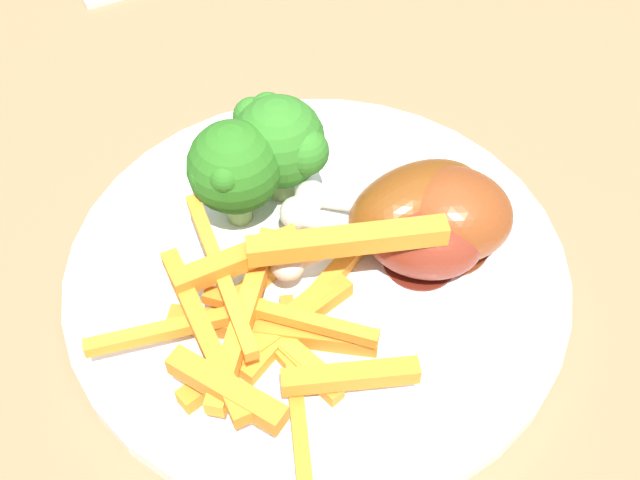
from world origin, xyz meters
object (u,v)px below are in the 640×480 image
chicken_drumstick_extra (410,210)px  broccoli_floret_front (234,167)px  chicken_drumstick_near (412,237)px  chicken_drumstick_far (442,213)px  dining_table (310,363)px  dinner_plate (320,269)px  broccoli_floret_middle (277,141)px  carrot_fries_pile (271,319)px

chicken_drumstick_extra → broccoli_floret_front: bearing=53.3°
chicken_drumstick_near → chicken_drumstick_far: (0.00, -0.02, 0.00)m
dining_table → broccoli_floret_front: 0.17m
dining_table → chicken_drumstick_far: bearing=-112.5°
dinner_plate → broccoli_floret_middle: size_ratio=4.13×
dinner_plate → chicken_drumstick_far: bearing=-103.8°
dinner_plate → carrot_fries_pile: carrot_fries_pile is taller
dinner_plate → broccoli_floret_front: (0.05, 0.03, 0.05)m
dinner_plate → broccoli_floret_middle: (0.06, -0.00, 0.05)m
chicken_drumstick_near → chicken_drumstick_extra: 0.02m
dinner_plate → chicken_drumstick_near: chicken_drumstick_near is taller
dining_table → chicken_drumstick_extra: (-0.02, -0.06, 0.15)m
chicken_drumstick_far → chicken_drumstick_extra: bearing=52.4°
dining_table → broccoli_floret_front: size_ratio=14.89×
dining_table → chicken_drumstick_extra: size_ratio=7.65×
broccoli_floret_middle → chicken_drumstick_far: size_ratio=0.59×
broccoli_floret_middle → carrot_fries_pile: bearing=151.8°
dinner_plate → chicken_drumstick_extra: chicken_drumstick_extra is taller
dinner_plate → chicken_drumstick_far: size_ratio=2.43×
dinner_plate → broccoli_floret_front: size_ratio=4.15×
broccoli_floret_middle → chicken_drumstick_far: 0.10m
dinner_plate → chicken_drumstick_near: size_ratio=2.70×
carrot_fries_pile → chicken_drumstick_near: carrot_fries_pile is taller
chicken_drumstick_far → chicken_drumstick_extra: 0.02m
broccoli_floret_front → broccoli_floret_middle: size_ratio=1.00×
broccoli_floret_middle → chicken_drumstick_near: broccoli_floret_middle is taller
dinner_plate → carrot_fries_pile: size_ratio=1.48×
carrot_fries_pile → dining_table: bearing=-44.6°
dinner_plate → chicken_drumstick_extra: bearing=-96.3°
carrot_fries_pile → broccoli_floret_front: bearing=-12.7°
dining_table → dinner_plate: dinner_plate is taller
chicken_drumstick_far → dining_table: bearing=67.5°
carrot_fries_pile → chicken_drumstick_extra: (0.03, -0.10, 0.01)m
chicken_drumstick_near → broccoli_floret_front: bearing=43.7°
dinner_plate → dining_table: bearing=8.8°
broccoli_floret_front → carrot_fries_pile: 0.09m
chicken_drumstick_extra → broccoli_floret_middle: bearing=37.4°
chicken_drumstick_near → chicken_drumstick_far: size_ratio=0.90×
broccoli_floret_middle → chicken_drumstick_far: broccoli_floret_middle is taller
broccoli_floret_middle → dining_table: bearing=173.1°
dining_table → chicken_drumstick_far: (-0.03, -0.07, 0.15)m
dining_table → chicken_drumstick_extra: 0.16m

